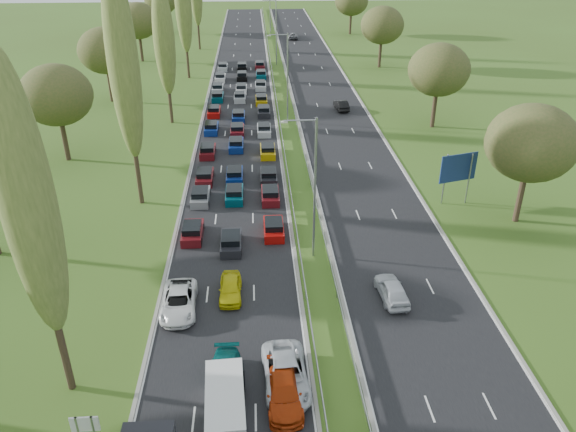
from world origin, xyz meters
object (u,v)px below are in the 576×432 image
object	(u,v)px
near_car_3	(179,304)
white_van_rear	(226,403)
info_sign	(85,427)
direction_sign	(458,170)
near_car_2	(179,301)

from	to	relation	value
near_car_3	white_van_rear	world-z (taller)	white_van_rear
info_sign	white_van_rear	bearing A→B (deg)	11.25
white_van_rear	direction_sign	bearing A→B (deg)	47.16
white_van_rear	near_car_2	bearing A→B (deg)	107.05
info_sign	direction_sign	size ratio (longest dim) A/B	0.40
near_car_2	near_car_3	xyz separation A→B (m)	(0.01, -0.25, -0.09)
white_van_rear	info_sign	xyz separation A→B (m)	(-7.26, -1.44, 0.26)
near_car_2	direction_sign	size ratio (longest dim) A/B	1.02
white_van_rear	direction_sign	size ratio (longest dim) A/B	1.04
info_sign	near_car_3	bearing A→B (deg)	72.62
near_car_2	near_car_3	bearing A→B (deg)	-88.92
near_car_3	white_van_rear	distance (m)	10.58
near_car_2	white_van_rear	xyz separation A→B (m)	(3.72, -10.15, 0.35)
near_car_2	near_car_3	world-z (taller)	near_car_2
near_car_2	near_car_3	distance (m)	0.27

